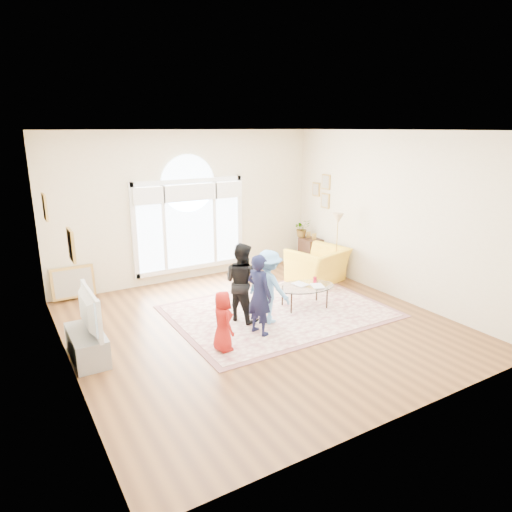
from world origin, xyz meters
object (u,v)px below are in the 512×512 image
area_rug (279,311)px  tv_console (87,345)px  television (84,312)px  coffee_table (305,287)px  armchair (318,265)px

area_rug → tv_console: bearing=-179.3°
television → coffee_table: television is taller
area_rug → coffee_table: coffee_table is taller
coffee_table → armchair: 1.55m
area_rug → armchair: bearing=30.8°
tv_console → armchair: 5.11m
area_rug → armchair: (1.65, 0.98, 0.36)m
tv_console → armchair: armchair is taller
armchair → coffee_table: bearing=28.1°
television → armchair: 5.11m
tv_console → armchair: (5.00, 1.02, 0.16)m
coffee_table → area_rug: bearing=-176.9°
area_rug → coffee_table: bearing=-7.7°
coffee_table → armchair: bearing=53.7°
area_rug → television: size_ratio=3.32×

